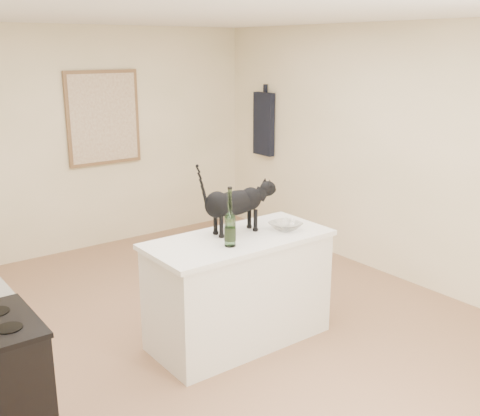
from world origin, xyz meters
name	(u,v)px	position (x,y,z in m)	size (l,w,h in m)	color
floor	(215,333)	(0.00, 0.00, 0.00)	(5.50, 5.50, 0.00)	#946B4F
ceiling	(211,12)	(0.00, 0.00, 2.60)	(5.50, 5.50, 0.00)	white
wall_back	(80,141)	(0.00, 2.75, 1.30)	(4.50, 4.50, 0.00)	#FCE8C3
wall_right	(395,154)	(2.25, 0.00, 1.30)	(5.50, 5.50, 0.00)	#FCE8C3
island_base	(239,292)	(0.10, -0.20, 0.43)	(1.44, 0.67, 0.86)	white
island_top	(239,239)	(0.10, -0.20, 0.88)	(1.50, 0.70, 0.04)	white
artwork_frame	(103,118)	(0.30, 2.72, 1.55)	(0.90, 0.03, 1.10)	brown
artwork_canvas	(104,118)	(0.30, 2.70, 1.55)	(0.82, 0.00, 1.02)	beige
hanging_garment	(264,124)	(2.19, 2.05, 1.40)	(0.08, 0.34, 0.80)	black
black_cat	(234,206)	(0.14, -0.09, 1.12)	(0.64, 0.19, 0.45)	black
wine_bottle	(230,220)	(-0.08, -0.33, 1.10)	(0.09, 0.09, 0.41)	#225020
glass_bowl	(285,226)	(0.52, -0.28, 0.93)	(0.25, 0.25, 0.06)	silver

